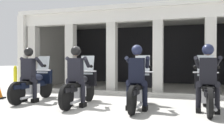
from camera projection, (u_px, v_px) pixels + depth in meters
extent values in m
plane|color=#A8A59E|center=(134.00, 92.00, 9.31)|extent=(80.00, 80.00, 0.00)
cube|color=black|center=(152.00, 55.00, 13.13)|extent=(9.63, 0.24, 3.08)
cube|color=silver|center=(134.00, 16.00, 8.74)|extent=(9.63, 0.36, 0.44)
cube|color=silver|center=(145.00, 18.00, 10.85)|extent=(9.63, 5.13, 0.16)
cube|color=silver|center=(54.00, 54.00, 12.29)|extent=(0.30, 5.13, 3.08)
cube|color=beige|center=(34.00, 58.00, 10.06)|extent=(0.35, 0.36, 2.64)
cube|color=beige|center=(71.00, 58.00, 9.54)|extent=(0.35, 0.36, 2.64)
cube|color=beige|center=(112.00, 58.00, 9.03)|extent=(0.35, 0.36, 2.64)
cube|color=beige|center=(158.00, 57.00, 8.51)|extent=(0.35, 0.36, 2.64)
cube|color=beige|center=(210.00, 57.00, 8.00)|extent=(0.35, 0.36, 2.64)
cube|color=#B7B5AD|center=(131.00, 93.00, 8.32)|extent=(9.23, 0.24, 0.12)
cylinder|color=black|center=(46.00, 88.00, 7.75)|extent=(0.09, 0.64, 0.64)
cylinder|color=black|center=(17.00, 93.00, 6.41)|extent=(0.09, 0.64, 0.64)
cube|color=black|center=(46.00, 81.00, 7.75)|extent=(0.14, 0.44, 0.08)
cube|color=silver|center=(32.00, 89.00, 7.03)|extent=(0.28, 0.44, 0.28)
cube|color=black|center=(33.00, 84.00, 7.08)|extent=(0.18, 1.24, 0.16)
ellipsoid|color=#1E2338|center=(37.00, 78.00, 7.28)|extent=(0.26, 0.48, 0.22)
cube|color=black|center=(29.00, 83.00, 6.90)|extent=(0.24, 0.52, 0.10)
cube|color=black|center=(18.00, 87.00, 6.47)|extent=(0.16, 0.48, 0.10)
cylinder|color=silver|center=(45.00, 81.00, 7.69)|extent=(0.05, 0.24, 0.53)
cube|color=black|center=(44.00, 76.00, 7.63)|extent=(0.52, 0.16, 0.44)
sphere|color=silver|center=(46.00, 76.00, 7.72)|extent=(0.18, 0.18, 0.18)
cube|color=silver|center=(43.00, 65.00, 7.60)|extent=(0.40, 0.14, 0.54)
cylinder|color=silver|center=(42.00, 70.00, 7.53)|extent=(0.62, 0.04, 0.04)
cylinder|color=silver|center=(28.00, 97.00, 6.67)|extent=(0.07, 0.55, 0.07)
cube|color=black|center=(28.00, 69.00, 6.88)|extent=(0.36, 0.22, 0.60)
cube|color=black|center=(31.00, 68.00, 6.99)|extent=(0.05, 0.02, 0.32)
sphere|color=tan|center=(29.00, 53.00, 6.89)|extent=(0.21, 0.21, 0.21)
sphere|color=black|center=(29.00, 52.00, 6.89)|extent=(0.26, 0.26, 0.26)
cylinder|color=black|center=(33.00, 80.00, 6.86)|extent=(0.26, 0.29, 0.17)
cylinder|color=black|center=(35.00, 89.00, 6.85)|extent=(0.12, 0.12, 0.53)
cube|color=black|center=(35.00, 100.00, 6.86)|extent=(0.11, 0.26, 0.12)
cylinder|color=black|center=(25.00, 79.00, 6.94)|extent=(0.26, 0.29, 0.17)
cylinder|color=black|center=(23.00, 89.00, 6.97)|extent=(0.12, 0.12, 0.53)
cube|color=black|center=(23.00, 100.00, 6.98)|extent=(0.11, 0.26, 0.12)
cylinder|color=black|center=(39.00, 62.00, 7.03)|extent=(0.19, 0.48, 0.31)
sphere|color=black|center=(45.00, 66.00, 7.22)|extent=(0.09, 0.09, 0.09)
cylinder|color=black|center=(27.00, 62.00, 7.16)|extent=(0.19, 0.48, 0.31)
sphere|color=black|center=(30.00, 66.00, 7.37)|extent=(0.09, 0.09, 0.09)
cylinder|color=black|center=(89.00, 90.00, 7.06)|extent=(0.09, 0.64, 0.64)
cylinder|color=black|center=(66.00, 97.00, 5.72)|extent=(0.09, 0.64, 0.64)
cube|color=black|center=(89.00, 83.00, 7.05)|extent=(0.14, 0.44, 0.08)
cube|color=silver|center=(78.00, 92.00, 6.34)|extent=(0.28, 0.44, 0.28)
cube|color=black|center=(79.00, 87.00, 6.39)|extent=(0.18, 1.24, 0.16)
ellipsoid|color=black|center=(82.00, 80.00, 6.59)|extent=(0.26, 0.48, 0.22)
cube|color=black|center=(76.00, 85.00, 6.21)|extent=(0.24, 0.52, 0.10)
cube|color=black|center=(67.00, 90.00, 5.78)|extent=(0.16, 0.48, 0.10)
cylinder|color=silver|center=(88.00, 83.00, 7.00)|extent=(0.05, 0.24, 0.53)
cube|color=black|center=(87.00, 78.00, 6.94)|extent=(0.52, 0.16, 0.44)
sphere|color=silver|center=(89.00, 77.00, 7.03)|extent=(0.18, 0.18, 0.18)
cube|color=silver|center=(87.00, 65.00, 6.91)|extent=(0.40, 0.14, 0.54)
cylinder|color=silver|center=(86.00, 71.00, 6.84)|extent=(0.62, 0.04, 0.04)
cylinder|color=silver|center=(76.00, 102.00, 5.98)|extent=(0.07, 0.55, 0.07)
cube|color=black|center=(75.00, 70.00, 6.19)|extent=(0.36, 0.22, 0.60)
cube|color=black|center=(78.00, 69.00, 6.30)|extent=(0.05, 0.02, 0.32)
sphere|color=tan|center=(76.00, 52.00, 6.20)|extent=(0.21, 0.21, 0.21)
sphere|color=black|center=(76.00, 51.00, 6.20)|extent=(0.26, 0.26, 0.26)
cylinder|color=black|center=(81.00, 82.00, 6.17)|extent=(0.26, 0.29, 0.17)
cylinder|color=black|center=(83.00, 92.00, 6.16)|extent=(0.12, 0.12, 0.53)
cube|color=black|center=(83.00, 105.00, 6.17)|extent=(0.11, 0.26, 0.12)
cylinder|color=black|center=(71.00, 81.00, 6.25)|extent=(0.26, 0.29, 0.17)
cylinder|color=black|center=(69.00, 92.00, 6.28)|extent=(0.12, 0.12, 0.53)
cube|color=black|center=(69.00, 104.00, 6.29)|extent=(0.11, 0.26, 0.12)
cylinder|color=black|center=(87.00, 62.00, 6.34)|extent=(0.19, 0.48, 0.31)
sphere|color=black|center=(91.00, 66.00, 6.53)|extent=(0.09, 0.09, 0.09)
cylinder|color=black|center=(72.00, 62.00, 6.47)|extent=(0.19, 0.48, 0.31)
sphere|color=black|center=(74.00, 66.00, 6.68)|extent=(0.09, 0.09, 0.09)
cylinder|color=black|center=(143.00, 93.00, 6.60)|extent=(0.09, 0.64, 0.64)
cylinder|color=black|center=(132.00, 101.00, 5.26)|extent=(0.09, 0.64, 0.64)
cube|color=black|center=(143.00, 85.00, 6.60)|extent=(0.14, 0.44, 0.08)
cube|color=silver|center=(138.00, 94.00, 5.88)|extent=(0.28, 0.44, 0.28)
cube|color=black|center=(138.00, 89.00, 5.93)|extent=(0.18, 1.24, 0.16)
ellipsoid|color=#1E2338|center=(140.00, 81.00, 6.14)|extent=(0.26, 0.48, 0.22)
cube|color=black|center=(137.00, 87.00, 5.76)|extent=(0.24, 0.52, 0.10)
cube|color=black|center=(133.00, 92.00, 5.32)|extent=(0.16, 0.48, 0.10)
cylinder|color=silver|center=(143.00, 84.00, 6.54)|extent=(0.05, 0.24, 0.53)
cube|color=black|center=(142.00, 79.00, 6.48)|extent=(0.52, 0.16, 0.44)
sphere|color=silver|center=(143.00, 78.00, 6.57)|extent=(0.18, 0.18, 0.18)
cube|color=silver|center=(142.00, 65.00, 6.45)|extent=(0.40, 0.14, 0.54)
cylinder|color=silver|center=(142.00, 72.00, 6.38)|extent=(0.62, 0.04, 0.04)
cylinder|color=silver|center=(140.00, 105.00, 5.52)|extent=(0.07, 0.55, 0.07)
cube|color=black|center=(137.00, 70.00, 5.73)|extent=(0.36, 0.22, 0.60)
cube|color=#14193F|center=(138.00, 69.00, 5.84)|extent=(0.05, 0.02, 0.32)
sphere|color=#936B51|center=(137.00, 51.00, 5.74)|extent=(0.21, 0.21, 0.21)
sphere|color=#191E38|center=(137.00, 50.00, 5.74)|extent=(0.26, 0.26, 0.26)
cylinder|color=black|center=(143.00, 83.00, 5.71)|extent=(0.26, 0.29, 0.17)
cylinder|color=black|center=(145.00, 95.00, 5.70)|extent=(0.12, 0.12, 0.53)
cube|color=black|center=(145.00, 108.00, 5.72)|extent=(0.11, 0.26, 0.12)
cylinder|color=black|center=(131.00, 83.00, 5.80)|extent=(0.26, 0.29, 0.17)
cylinder|color=black|center=(129.00, 94.00, 5.82)|extent=(0.12, 0.12, 0.53)
cube|color=black|center=(129.00, 107.00, 5.84)|extent=(0.11, 0.26, 0.12)
cylinder|color=black|center=(147.00, 62.00, 5.88)|extent=(0.19, 0.48, 0.31)
sphere|color=black|center=(150.00, 67.00, 6.07)|extent=(0.09, 0.09, 0.09)
cylinder|color=black|center=(130.00, 62.00, 6.01)|extent=(0.19, 0.48, 0.31)
sphere|color=black|center=(130.00, 66.00, 6.23)|extent=(0.09, 0.09, 0.09)
cylinder|color=black|center=(205.00, 94.00, 6.30)|extent=(0.09, 0.64, 0.64)
cylinder|color=black|center=(210.00, 103.00, 4.96)|extent=(0.09, 0.64, 0.64)
cube|color=black|center=(205.00, 86.00, 6.29)|extent=(0.14, 0.44, 0.08)
cube|color=silver|center=(207.00, 96.00, 5.58)|extent=(0.28, 0.44, 0.28)
cube|color=black|center=(207.00, 90.00, 5.63)|extent=(0.18, 1.24, 0.16)
ellipsoid|color=black|center=(206.00, 82.00, 5.83)|extent=(0.26, 0.48, 0.22)
cube|color=black|center=(208.00, 88.00, 5.45)|extent=(0.24, 0.52, 0.10)
cube|color=black|center=(210.00, 94.00, 5.01)|extent=(0.16, 0.48, 0.10)
cylinder|color=silver|center=(205.00, 85.00, 6.23)|extent=(0.05, 0.24, 0.53)
cube|color=black|center=(205.00, 80.00, 6.17)|extent=(0.52, 0.16, 0.44)
sphere|color=silver|center=(205.00, 79.00, 6.27)|extent=(0.18, 0.18, 0.18)
cube|color=silver|center=(205.00, 66.00, 6.15)|extent=(0.40, 0.14, 0.54)
cylinder|color=silver|center=(206.00, 73.00, 6.08)|extent=(0.62, 0.04, 0.04)
cylinder|color=silver|center=(214.00, 107.00, 5.21)|extent=(0.07, 0.55, 0.07)
cube|color=black|center=(208.00, 71.00, 5.43)|extent=(0.36, 0.22, 0.60)
cube|color=black|center=(207.00, 70.00, 5.54)|extent=(0.05, 0.02, 0.32)
sphere|color=tan|center=(208.00, 51.00, 5.44)|extent=(0.21, 0.21, 0.21)
sphere|color=#191E38|center=(208.00, 50.00, 5.44)|extent=(0.26, 0.26, 0.26)
cylinder|color=black|center=(214.00, 85.00, 5.41)|extent=(0.26, 0.29, 0.17)
cylinder|color=black|center=(217.00, 97.00, 5.40)|extent=(0.12, 0.12, 0.53)
cube|color=black|center=(217.00, 111.00, 5.41)|extent=(0.11, 0.26, 0.12)
cylinder|color=black|center=(201.00, 84.00, 5.49)|extent=(0.26, 0.29, 0.17)
cylinder|color=black|center=(198.00, 96.00, 5.52)|extent=(0.12, 0.12, 0.53)
cube|color=black|center=(198.00, 110.00, 5.53)|extent=(0.11, 0.26, 0.12)
cylinder|color=black|center=(217.00, 62.00, 5.58)|extent=(0.19, 0.48, 0.31)
sphere|color=black|center=(218.00, 67.00, 5.77)|extent=(0.09, 0.09, 0.09)
cylinder|color=black|center=(197.00, 62.00, 5.71)|extent=(0.19, 0.48, 0.31)
sphere|color=black|center=(195.00, 67.00, 5.92)|extent=(0.09, 0.09, 0.09)
cylinder|color=yellow|center=(15.00, 80.00, 9.50)|extent=(0.14, 0.14, 0.90)
sphere|color=yellow|center=(15.00, 67.00, 9.49)|extent=(0.13, 0.13, 0.13)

